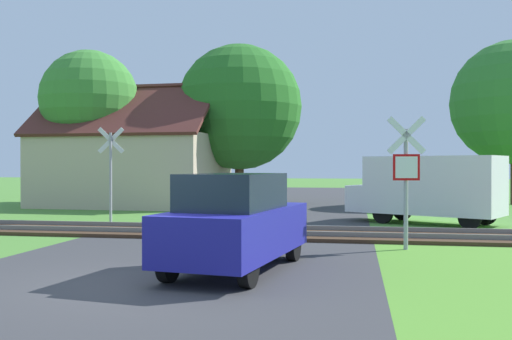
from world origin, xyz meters
name	(u,v)px	position (x,y,z in m)	size (l,w,h in m)	color
ground_plane	(144,284)	(0.00, 0.00, 0.00)	(160.00, 160.00, 0.00)	#4C8433
road_asphalt	(181,263)	(0.00, 2.00, 0.00)	(7.69, 80.00, 0.01)	#38383A
rail_track	(232,233)	(0.00, 6.74, 0.06)	(60.00, 2.60, 0.22)	#422D1E
stop_sign_near	(406,174)	(4.53, 4.61, 1.75)	(0.88, 0.16, 3.06)	#9E9EA5
crossing_sign_far	(111,168)	(-4.59, 8.92, 1.86)	(0.86, 0.21, 3.21)	#9E9EA5
house	(135,167)	(-7.26, 17.59, 1.88)	(8.77, 7.09, 5.89)	#C6B293
tree_center	(239,107)	(-2.30, 18.94, 4.83)	(6.21, 6.21, 7.94)	#513823
tree_left	(89,99)	(-9.23, 16.82, 5.13)	(4.67, 4.67, 7.48)	#513823
mail_truck	(428,187)	(5.77, 10.73, 1.24)	(5.19, 3.96, 2.24)	white
parked_car	(236,222)	(1.25, 1.37, 0.89)	(2.23, 4.20, 1.78)	navy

